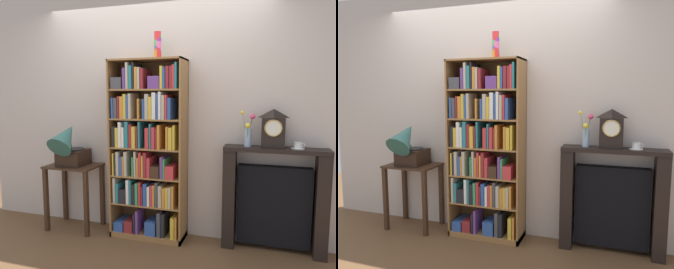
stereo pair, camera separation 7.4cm
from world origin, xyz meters
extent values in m
cube|color=brown|center=(0.00, 0.00, -0.01)|extent=(7.74, 6.40, 0.02)
cube|color=beige|center=(0.20, 0.28, 1.35)|extent=(4.74, 0.08, 2.70)
cube|color=olive|center=(-0.39, 0.08, 0.95)|extent=(0.02, 0.32, 1.90)
cube|color=olive|center=(0.39, 0.08, 0.95)|extent=(0.02, 0.32, 1.90)
cube|color=brown|center=(0.00, 0.23, 0.95)|extent=(0.79, 0.01, 1.90)
cube|color=olive|center=(0.00, 0.08, 1.89)|extent=(0.79, 0.32, 0.02)
cube|color=olive|center=(0.00, 0.08, 0.03)|extent=(0.79, 0.32, 0.06)
cube|color=#2D519E|center=(-0.30, 0.05, 0.11)|extent=(0.11, 0.25, 0.10)
cube|color=maroon|center=(-0.19, 0.04, 0.12)|extent=(0.10, 0.22, 0.12)
cube|color=black|center=(-0.12, 0.06, 0.17)|extent=(0.02, 0.27, 0.21)
cube|color=#663884|center=(-0.09, 0.03, 0.19)|extent=(0.03, 0.21, 0.25)
cube|color=#2D519E|center=(0.06, 0.04, 0.13)|extent=(0.12, 0.23, 0.15)
cube|color=#424247|center=(0.16, 0.05, 0.19)|extent=(0.04, 0.24, 0.26)
cube|color=black|center=(0.20, 0.04, 0.18)|extent=(0.04, 0.22, 0.25)
cube|color=gold|center=(0.31, 0.05, 0.17)|extent=(0.04, 0.25, 0.22)
cube|color=orange|center=(0.34, 0.03, 0.17)|extent=(0.02, 0.21, 0.23)
cube|color=olive|center=(0.00, 0.08, 0.37)|extent=(0.76, 0.30, 0.02)
cube|color=#B2A893|center=(-0.34, 0.04, 0.52)|extent=(0.03, 0.22, 0.27)
cube|color=teal|center=(-0.31, 0.06, 0.49)|extent=(0.03, 0.27, 0.21)
cube|color=black|center=(-0.25, 0.04, 0.46)|extent=(0.08, 0.23, 0.15)
cube|color=white|center=(-0.19, 0.05, 0.51)|extent=(0.03, 0.24, 0.26)
cube|color=teal|center=(-0.16, 0.06, 0.51)|extent=(0.02, 0.27, 0.26)
cube|color=black|center=(-0.13, 0.05, 0.49)|extent=(0.04, 0.24, 0.22)
cube|color=#388E56|center=(-0.09, 0.04, 0.50)|extent=(0.03, 0.22, 0.23)
cube|color=#C63338|center=(-0.05, 0.06, 0.50)|extent=(0.02, 0.26, 0.24)
cube|color=maroon|center=(-0.03, 0.04, 0.48)|extent=(0.02, 0.23, 0.20)
cube|color=#2D519E|center=(0.01, 0.04, 0.50)|extent=(0.04, 0.23, 0.23)
cube|color=white|center=(0.05, 0.05, 0.48)|extent=(0.03, 0.25, 0.21)
cube|color=#C63338|center=(0.08, 0.04, 0.49)|extent=(0.02, 0.22, 0.22)
cube|color=orange|center=(0.10, 0.06, 0.49)|extent=(0.02, 0.26, 0.22)
cube|color=#424247|center=(0.13, 0.06, 0.51)|extent=(0.03, 0.25, 0.26)
cube|color=#B2A893|center=(0.17, 0.03, 0.49)|extent=(0.04, 0.21, 0.23)
cube|color=orange|center=(0.21, 0.06, 0.48)|extent=(0.03, 0.25, 0.20)
cube|color=gold|center=(0.24, 0.04, 0.49)|extent=(0.03, 0.22, 0.21)
cube|color=#B2A893|center=(0.28, 0.07, 0.49)|extent=(0.03, 0.28, 0.22)
cube|color=orange|center=(0.31, 0.06, 0.50)|extent=(0.02, 0.25, 0.23)
cube|color=olive|center=(0.00, 0.08, 0.67)|extent=(0.76, 0.30, 0.02)
cube|color=gold|center=(-0.35, 0.06, 0.80)|extent=(0.02, 0.26, 0.24)
cube|color=black|center=(-0.33, 0.04, 0.80)|extent=(0.02, 0.22, 0.23)
cube|color=#B2A893|center=(-0.30, 0.04, 0.81)|extent=(0.03, 0.23, 0.25)
cube|color=#2D519E|center=(-0.26, 0.04, 0.79)|extent=(0.03, 0.22, 0.20)
cube|color=orange|center=(-0.24, 0.04, 0.79)|extent=(0.02, 0.22, 0.20)
cube|color=#B2A893|center=(-0.21, 0.04, 0.81)|extent=(0.03, 0.23, 0.26)
cube|color=#388E56|center=(-0.12, 0.06, 0.79)|extent=(0.02, 0.25, 0.21)
cube|color=#B2A893|center=(-0.10, 0.05, 0.82)|extent=(0.02, 0.24, 0.26)
cube|color=orange|center=(-0.07, 0.04, 0.78)|extent=(0.02, 0.22, 0.20)
cube|color=#C63338|center=(-0.04, 0.05, 0.81)|extent=(0.02, 0.24, 0.26)
cube|color=gold|center=(-0.02, 0.06, 0.80)|extent=(0.02, 0.26, 0.23)
cube|color=maroon|center=(0.01, 0.05, 0.81)|extent=(0.03, 0.25, 0.26)
cube|color=#C63338|center=(0.05, 0.04, 0.79)|extent=(0.03, 0.23, 0.21)
cube|color=#382316|center=(0.12, 0.05, 0.75)|extent=(0.10, 0.25, 0.12)
cube|color=#663884|center=(0.19, 0.04, 0.80)|extent=(0.03, 0.23, 0.22)
cube|color=#388E56|center=(0.22, 0.05, 0.79)|extent=(0.02, 0.24, 0.20)
cube|color=#C63338|center=(0.27, 0.05, 0.75)|extent=(0.09, 0.25, 0.13)
cube|color=olive|center=(0.00, 0.08, 0.98)|extent=(0.76, 0.30, 0.02)
cube|color=black|center=(-0.34, 0.06, 1.09)|extent=(0.04, 0.26, 0.22)
cube|color=gold|center=(-0.30, 0.06, 1.09)|extent=(0.03, 0.26, 0.20)
cube|color=white|center=(-0.26, 0.04, 1.12)|extent=(0.03, 0.22, 0.26)
cube|color=white|center=(-0.23, 0.06, 1.09)|extent=(0.03, 0.26, 0.21)
cube|color=teal|center=(-0.19, 0.06, 1.12)|extent=(0.04, 0.26, 0.27)
cube|color=maroon|center=(-0.15, 0.05, 1.11)|extent=(0.03, 0.24, 0.25)
cube|color=gold|center=(-0.11, 0.06, 1.10)|extent=(0.04, 0.27, 0.22)
cube|color=maroon|center=(-0.07, 0.04, 1.10)|extent=(0.02, 0.22, 0.22)
cube|color=teal|center=(-0.05, 0.06, 1.12)|extent=(0.02, 0.27, 0.27)
cube|color=#C63338|center=(0.04, 0.05, 1.09)|extent=(0.04, 0.24, 0.21)
cube|color=teal|center=(0.07, 0.06, 1.11)|extent=(0.02, 0.25, 0.25)
cube|color=#C63338|center=(0.10, 0.06, 1.10)|extent=(0.03, 0.26, 0.22)
cube|color=maroon|center=(0.14, 0.04, 1.09)|extent=(0.02, 0.23, 0.21)
cube|color=orange|center=(0.16, 0.06, 1.11)|extent=(0.03, 0.26, 0.24)
cube|color=orange|center=(0.25, 0.06, 1.10)|extent=(0.02, 0.27, 0.23)
cube|color=gold|center=(0.28, 0.05, 1.10)|extent=(0.04, 0.24, 0.22)
cube|color=gold|center=(0.32, 0.04, 1.11)|extent=(0.02, 0.22, 0.25)
cube|color=olive|center=(0.00, 0.08, 1.28)|extent=(0.76, 0.30, 0.02)
cube|color=#2D519E|center=(-0.35, 0.05, 1.40)|extent=(0.02, 0.24, 0.21)
cube|color=#424247|center=(-0.31, 0.04, 1.40)|extent=(0.04, 0.22, 0.21)
cube|color=maroon|center=(-0.28, 0.05, 1.40)|extent=(0.02, 0.25, 0.23)
cube|color=orange|center=(-0.24, 0.05, 1.40)|extent=(0.04, 0.25, 0.23)
cube|color=gold|center=(-0.20, 0.05, 1.42)|extent=(0.03, 0.25, 0.25)
cube|color=#2D519E|center=(-0.18, 0.07, 1.41)|extent=(0.02, 0.28, 0.24)
cube|color=#B2A893|center=(-0.15, 0.05, 1.42)|extent=(0.03, 0.24, 0.26)
cube|color=orange|center=(-0.05, 0.05, 1.39)|extent=(0.02, 0.25, 0.21)
cube|color=#2D519E|center=(0.00, 0.05, 1.39)|extent=(0.02, 0.24, 0.20)
cube|color=#B2A893|center=(0.03, 0.04, 1.42)|extent=(0.04, 0.22, 0.25)
cube|color=gold|center=(0.07, 0.04, 1.40)|extent=(0.03, 0.22, 0.22)
cube|color=white|center=(0.11, 0.06, 1.42)|extent=(0.04, 0.27, 0.27)
cube|color=#2D519E|center=(0.15, 0.04, 1.42)|extent=(0.02, 0.23, 0.26)
cube|color=white|center=(0.17, 0.05, 1.43)|extent=(0.03, 0.25, 0.27)
cube|color=#B2A893|center=(0.21, 0.06, 1.41)|extent=(0.03, 0.26, 0.24)
cube|color=#C63338|center=(0.24, 0.05, 1.41)|extent=(0.02, 0.24, 0.24)
cube|color=#2D519E|center=(0.27, 0.07, 1.40)|extent=(0.03, 0.27, 0.21)
cube|color=olive|center=(0.00, 0.08, 1.58)|extent=(0.76, 0.30, 0.02)
cube|color=#424247|center=(-0.30, 0.02, 1.65)|extent=(0.12, 0.18, 0.12)
cube|color=#663884|center=(-0.21, 0.03, 1.70)|extent=(0.03, 0.21, 0.21)
cube|color=#B2A893|center=(-0.17, 0.05, 1.72)|extent=(0.03, 0.24, 0.26)
cube|color=teal|center=(-0.14, 0.05, 1.71)|extent=(0.03, 0.24, 0.23)
cube|color=black|center=(-0.11, 0.05, 1.72)|extent=(0.02, 0.24, 0.26)
cube|color=orange|center=(-0.08, 0.04, 1.70)|extent=(0.03, 0.23, 0.22)
cube|color=#B2A893|center=(-0.05, 0.05, 1.70)|extent=(0.03, 0.25, 0.21)
cube|color=maroon|center=(-0.01, 0.05, 1.69)|extent=(0.03, 0.25, 0.20)
cube|color=#663884|center=(0.11, 0.02, 1.65)|extent=(0.12, 0.19, 0.12)
cube|color=gold|center=(0.19, 0.05, 1.70)|extent=(0.03, 0.25, 0.22)
cube|color=#2D519E|center=(0.22, 0.05, 1.70)|extent=(0.02, 0.23, 0.21)
cube|color=maroon|center=(0.25, 0.04, 1.70)|extent=(0.03, 0.22, 0.22)
cube|color=maroon|center=(0.29, 0.05, 1.70)|extent=(0.03, 0.24, 0.22)
cube|color=#C63338|center=(0.31, 0.05, 1.71)|extent=(0.02, 0.24, 0.23)
cube|color=teal|center=(0.34, 0.06, 1.72)|extent=(0.02, 0.27, 0.25)
cylinder|color=orange|center=(0.11, 0.09, 1.94)|extent=(0.07, 0.07, 0.09)
cylinder|color=red|center=(0.11, 0.09, 1.96)|extent=(0.07, 0.07, 0.09)
cylinder|color=purple|center=(0.11, 0.09, 1.97)|extent=(0.07, 0.07, 0.09)
cylinder|color=#28B2B7|center=(0.11, 0.09, 1.99)|extent=(0.07, 0.07, 0.09)
cylinder|color=red|center=(0.11, 0.09, 2.01)|extent=(0.07, 0.07, 0.09)
cylinder|color=pink|center=(0.11, 0.09, 2.02)|extent=(0.07, 0.07, 0.09)
cylinder|color=green|center=(0.11, 0.09, 2.04)|extent=(0.07, 0.07, 0.09)
cylinder|color=purple|center=(0.11, 0.09, 2.06)|extent=(0.07, 0.07, 0.09)
cylinder|color=blue|center=(0.11, 0.09, 2.07)|extent=(0.07, 0.07, 0.09)
cylinder|color=green|center=(0.11, 0.09, 2.09)|extent=(0.07, 0.07, 0.09)
cylinder|color=pink|center=(0.11, 0.09, 2.11)|extent=(0.07, 0.07, 0.09)
cylinder|color=red|center=(0.11, 0.09, 2.12)|extent=(0.07, 0.07, 0.09)
cube|color=#382316|center=(-0.89, 0.03, 0.73)|extent=(0.58, 0.41, 0.02)
cube|color=#382316|center=(-1.15, -0.14, 0.36)|extent=(0.04, 0.04, 0.72)
cube|color=#382316|center=(-0.63, -0.14, 0.36)|extent=(0.04, 0.04, 0.72)
cube|color=#382316|center=(-1.15, 0.20, 0.36)|extent=(0.04, 0.04, 0.72)
cube|color=#382316|center=(-0.63, 0.20, 0.36)|extent=(0.04, 0.04, 0.72)
cube|color=black|center=(-0.89, 0.03, 0.83)|extent=(0.29, 0.29, 0.17)
cylinder|color=black|center=(-0.89, 0.03, 0.92)|extent=(0.25, 0.25, 0.01)
cylinder|color=#2D605B|center=(-0.89, -0.01, 0.95)|extent=(0.03, 0.03, 0.06)
cone|color=#2D605B|center=(-0.89, -0.10, 1.08)|extent=(0.27, 0.43, 0.42)
cube|color=black|center=(1.28, 0.12, 1.01)|extent=(0.97, 0.23, 0.04)
cube|color=black|center=(0.86, 0.12, 0.50)|extent=(0.12, 0.21, 0.99)
cube|color=black|center=(1.71, 0.12, 0.50)|extent=(0.12, 0.21, 0.99)
cube|color=black|center=(1.28, 0.16, 0.45)|extent=(0.69, 0.11, 0.79)
cube|color=black|center=(1.25, 0.12, 1.17)|extent=(0.21, 0.12, 0.29)
pyramid|color=black|center=(1.25, 0.12, 1.36)|extent=(0.21, 0.12, 0.08)
cylinder|color=silver|center=(1.25, 0.06, 1.23)|extent=(0.15, 0.01, 0.15)
torus|color=#B79347|center=(1.25, 0.05, 1.23)|extent=(0.16, 0.01, 0.16)
cylinder|color=#99B2D1|center=(1.02, 0.12, 1.12)|extent=(0.07, 0.07, 0.18)
cylinder|color=#4C753D|center=(1.04, 0.15, 1.19)|extent=(0.03, 0.06, 0.28)
sphere|color=#EA4275|center=(1.05, 0.17, 1.33)|extent=(0.03, 0.03, 0.03)
cylinder|color=#4C753D|center=(1.04, 0.14, 1.18)|extent=(0.05, 0.05, 0.28)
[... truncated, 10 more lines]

